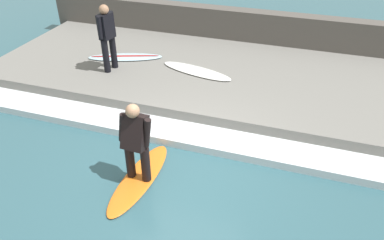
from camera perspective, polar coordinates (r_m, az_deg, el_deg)
name	(u,v)px	position (r m, az deg, el deg)	size (l,w,h in m)	color
ground_plane	(179,173)	(7.15, -2.02, -8.05)	(28.00, 28.00, 0.00)	#335B66
concrete_ledge	(226,79)	(9.98, 5.20, 6.25)	(4.40, 12.60, 0.41)	slate
back_wall	(246,31)	(12.01, 8.19, 13.22)	(0.50, 13.23, 1.32)	#544F49
wave_foam_crest	(196,137)	(7.90, 0.65, -2.63)	(0.77, 11.97, 0.17)	silver
surfboard_riding	(139,178)	(7.06, -8.01, -8.77)	(2.12, 0.66, 0.06)	orange
surfer_riding	(135,139)	(6.50, -8.61, -2.90)	(0.44, 0.66, 1.56)	black
surfer_waiting_near	(107,34)	(9.85, -12.81, 12.59)	(0.57, 0.31, 1.71)	black
surfboard_waiting_near	(125,57)	(10.81, -10.13, 9.43)	(1.21, 2.13, 0.07)	silver
surfboard_spare	(196,71)	(9.84, 0.69, 7.50)	(0.99, 2.09, 0.06)	white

